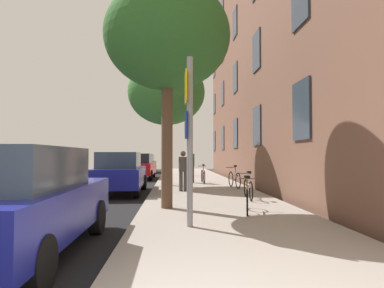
# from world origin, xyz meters

# --- Properties ---
(ground_plane) EXTENTS (41.80, 41.80, 0.00)m
(ground_plane) POSITION_xyz_m (-2.40, 15.00, 0.00)
(ground_plane) COLOR #332D28
(road_asphalt) EXTENTS (7.00, 38.00, 0.01)m
(road_asphalt) POSITION_xyz_m (-4.50, 15.00, 0.01)
(road_asphalt) COLOR black
(road_asphalt) RESTS_ON ground
(sidewalk) EXTENTS (4.20, 38.00, 0.12)m
(sidewalk) POSITION_xyz_m (1.10, 15.00, 0.06)
(sidewalk) COLOR #9E9389
(sidewalk) RESTS_ON ground
(building_facade) EXTENTS (0.56, 27.00, 13.85)m
(building_facade) POSITION_xyz_m (3.70, 14.50, 6.93)
(building_facade) COLOR brown
(building_facade) RESTS_ON ground
(sign_post) EXTENTS (0.16, 0.60, 3.34)m
(sign_post) POSITION_xyz_m (0.17, 4.46, 2.00)
(sign_post) COLOR gray
(sign_post) RESTS_ON sidewalk
(traffic_light) EXTENTS (0.43, 0.24, 3.40)m
(traffic_light) POSITION_xyz_m (-0.64, 22.82, 2.45)
(traffic_light) COLOR black
(traffic_light) RESTS_ON sidewalk
(tree_near) EXTENTS (3.37, 3.37, 6.02)m
(tree_near) POSITION_xyz_m (-0.30, 6.84, 4.68)
(tree_near) COLOR brown
(tree_near) RESTS_ON sidewalk
(tree_far) EXTENTS (3.62, 3.62, 5.91)m
(tree_far) POSITION_xyz_m (-0.46, 13.75, 4.47)
(tree_far) COLOR #4C3823
(tree_far) RESTS_ON sidewalk
(bicycle_0) EXTENTS (0.51, 1.58, 0.90)m
(bicycle_0) POSITION_xyz_m (1.67, 6.01, 0.47)
(bicycle_0) COLOR black
(bicycle_0) RESTS_ON sidewalk
(bicycle_1) EXTENTS (0.42, 1.70, 0.90)m
(bicycle_1) POSITION_xyz_m (2.26, 8.53, 0.47)
(bicycle_1) COLOR black
(bicycle_1) RESTS_ON sidewalk
(bicycle_2) EXTENTS (0.42, 1.71, 0.97)m
(bicycle_2) POSITION_xyz_m (2.50, 12.33, 0.50)
(bicycle_2) COLOR black
(bicycle_2) RESTS_ON sidewalk
(bicycle_3) EXTENTS (0.42, 1.74, 0.95)m
(bicycle_3) POSITION_xyz_m (1.36, 14.77, 0.49)
(bicycle_3) COLOR black
(bicycle_3) RESTS_ON sidewalk
(pedestrian_0) EXTENTS (0.38, 0.38, 1.56)m
(pedestrian_0) POSITION_xyz_m (0.25, 11.02, 1.01)
(pedestrian_0) COLOR #4C4742
(pedestrian_0) RESTS_ON sidewalk
(pedestrian_1) EXTENTS (0.40, 0.40, 1.72)m
(pedestrian_1) POSITION_xyz_m (0.76, 15.12, 1.10)
(pedestrian_1) COLOR #4C4742
(pedestrian_1) RESTS_ON sidewalk
(car_0) EXTENTS (1.83, 4.39, 1.62)m
(car_0) POSITION_xyz_m (-2.39, 2.94, 0.84)
(car_0) COLOR navy
(car_0) RESTS_ON road_asphalt
(car_1) EXTENTS (1.89, 4.55, 1.62)m
(car_1) POSITION_xyz_m (-2.22, 11.27, 0.84)
(car_1) COLOR navy
(car_1) RESTS_ON road_asphalt
(car_2) EXTENTS (1.98, 4.47, 1.62)m
(car_2) POSITION_xyz_m (-2.34, 19.61, 0.84)
(car_2) COLOR red
(car_2) RESTS_ON road_asphalt
(car_3) EXTENTS (1.81, 4.30, 1.62)m
(car_3) POSITION_xyz_m (-2.64, 27.94, 0.84)
(car_3) COLOR #19662D
(car_3) RESTS_ON road_asphalt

